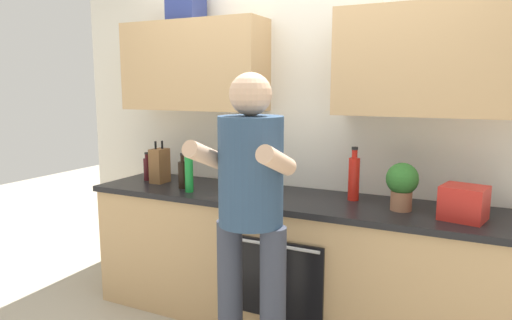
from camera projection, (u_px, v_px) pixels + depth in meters
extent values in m
cube|color=silver|center=(307.00, 139.00, 3.32)|extent=(4.00, 0.06, 2.50)
cube|color=tan|center=(194.00, 66.00, 3.43)|extent=(1.13, 0.32, 0.65)
cube|color=tan|center=(432.00, 61.00, 2.70)|extent=(1.13, 0.32, 0.65)
cube|color=navy|center=(186.00, 4.00, 3.39)|extent=(0.24, 0.20, 0.25)
cube|color=tan|center=(287.00, 264.00, 3.13)|extent=(2.80, 0.60, 0.86)
cube|color=black|center=(287.00, 200.00, 3.06)|extent=(2.84, 0.64, 0.04)
cube|color=black|center=(280.00, 281.00, 2.82)|extent=(0.56, 0.02, 0.50)
cylinder|color=silver|center=(278.00, 246.00, 2.76)|extent=(0.52, 0.02, 0.02)
cylinder|color=#383D4C|center=(230.00, 300.00, 2.56)|extent=(0.14, 0.14, 0.91)
cylinder|color=#383D4C|center=(273.00, 309.00, 2.45)|extent=(0.14, 0.14, 0.91)
cylinder|color=navy|center=(251.00, 171.00, 2.39)|extent=(0.34, 0.34, 0.57)
sphere|color=#D8AD8C|center=(251.00, 94.00, 2.32)|extent=(0.22, 0.22, 0.22)
cylinder|color=#D8AD8C|center=(205.00, 155.00, 2.35)|extent=(0.09, 0.31, 0.19)
cylinder|color=#D8AD8C|center=(277.00, 161.00, 2.18)|extent=(0.09, 0.31, 0.19)
cylinder|color=#8C4C14|center=(254.00, 176.00, 3.38)|extent=(0.07, 0.07, 0.15)
cylinder|color=#8C4C14|center=(254.00, 164.00, 3.36)|extent=(0.03, 0.03, 0.04)
cylinder|color=black|center=(254.00, 160.00, 3.36)|extent=(0.03, 0.03, 0.01)
cylinder|color=#471419|center=(147.00, 169.00, 3.59)|extent=(0.05, 0.05, 0.17)
cylinder|color=#471419|center=(147.00, 156.00, 3.57)|extent=(0.03, 0.03, 0.03)
cylinder|color=black|center=(146.00, 153.00, 3.57)|extent=(0.03, 0.03, 0.01)
cylinder|color=#198C33|center=(189.00, 174.00, 3.18)|extent=(0.06, 0.06, 0.25)
cylinder|color=#198C33|center=(189.00, 153.00, 3.16)|extent=(0.02, 0.02, 0.04)
cylinder|color=black|center=(188.00, 150.00, 3.16)|extent=(0.03, 0.03, 0.01)
cylinder|color=black|center=(183.00, 175.00, 3.31)|extent=(0.06, 0.06, 0.19)
cylinder|color=black|center=(182.00, 158.00, 3.29)|extent=(0.03, 0.03, 0.05)
cylinder|color=black|center=(182.00, 154.00, 3.28)|extent=(0.03, 0.03, 0.01)
cylinder|color=red|center=(354.00, 179.00, 2.95)|extent=(0.07, 0.07, 0.27)
cylinder|color=red|center=(355.00, 154.00, 2.93)|extent=(0.04, 0.04, 0.05)
cylinder|color=black|center=(355.00, 148.00, 2.92)|extent=(0.04, 0.04, 0.02)
cylinder|color=silver|center=(222.00, 177.00, 3.19)|extent=(0.06, 0.06, 0.21)
cylinder|color=silver|center=(222.00, 158.00, 3.17)|extent=(0.02, 0.02, 0.05)
cylinder|color=black|center=(222.00, 154.00, 3.17)|extent=(0.02, 0.02, 0.01)
cylinder|color=#BF4C47|center=(226.00, 179.00, 3.38)|extent=(0.08, 0.08, 0.11)
cube|color=brown|center=(160.00, 166.00, 3.49)|extent=(0.10, 0.14, 0.26)
cylinder|color=black|center=(156.00, 145.00, 3.46)|extent=(0.02, 0.02, 0.06)
cylinder|color=black|center=(162.00, 145.00, 3.48)|extent=(0.02, 0.02, 0.06)
cylinder|color=#9E6647|center=(401.00, 201.00, 2.72)|extent=(0.12, 0.12, 0.11)
sphere|color=#2D6B28|center=(402.00, 179.00, 2.70)|extent=(0.19, 0.19, 0.19)
cube|color=red|center=(464.00, 203.00, 2.53)|extent=(0.27, 0.25, 0.19)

